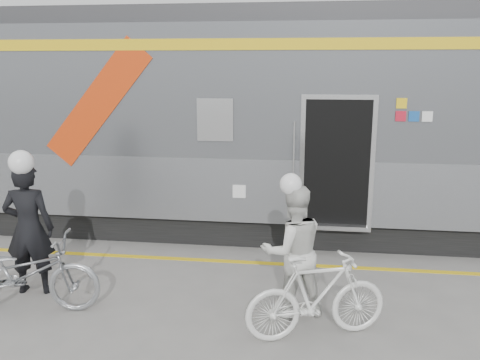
% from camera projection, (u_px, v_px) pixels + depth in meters
% --- Properties ---
extents(ground, '(90.00, 90.00, 0.00)m').
position_uv_depth(ground, '(163.00, 325.00, 6.26)').
color(ground, slate).
rests_on(ground, ground).
extents(train, '(24.00, 3.17, 4.10)m').
position_uv_depth(train, '(219.00, 121.00, 9.85)').
color(train, black).
rests_on(train, ground).
extents(safety_strip, '(24.00, 0.12, 0.01)m').
position_uv_depth(safety_strip, '(200.00, 260.00, 8.34)').
color(safety_strip, gold).
rests_on(safety_strip, ground).
extents(man, '(0.74, 0.54, 1.87)m').
position_uv_depth(man, '(29.00, 228.00, 6.99)').
color(man, black).
rests_on(man, ground).
extents(bicycle_left, '(2.04, 0.97, 1.03)m').
position_uv_depth(bicycle_left, '(24.00, 274.00, 6.53)').
color(bicycle_left, '#9C9FA3').
rests_on(bicycle_left, ground).
extents(woman, '(0.99, 0.88, 1.70)m').
position_uv_depth(woman, '(293.00, 251.00, 6.38)').
color(woman, silver).
rests_on(woman, ground).
extents(bicycle_right, '(1.78, 1.03, 1.03)m').
position_uv_depth(bicycle_right, '(317.00, 296.00, 5.89)').
color(bicycle_right, silver).
rests_on(bicycle_right, ground).
extents(helmet_man, '(0.32, 0.32, 0.32)m').
position_uv_depth(helmet_man, '(21.00, 150.00, 6.75)').
color(helmet_man, white).
rests_on(helmet_man, man).
extents(helmet_woman, '(0.27, 0.27, 0.27)m').
position_uv_depth(helmet_woman, '(295.00, 175.00, 6.16)').
color(helmet_woman, white).
rests_on(helmet_woman, woman).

